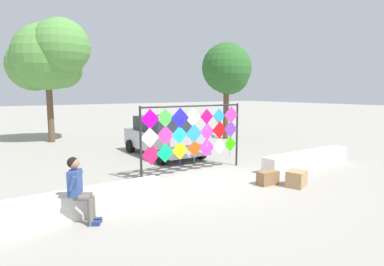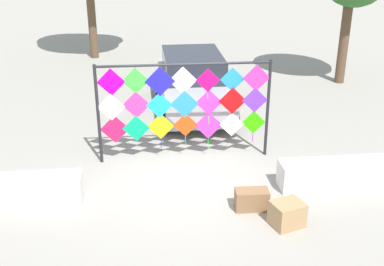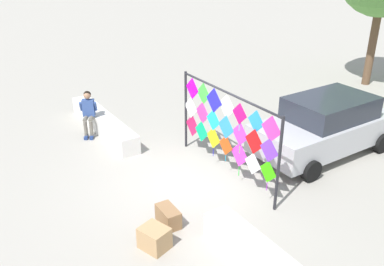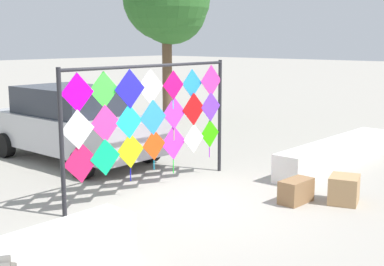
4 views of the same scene
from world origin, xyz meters
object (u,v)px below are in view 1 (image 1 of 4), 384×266
object	(u,v)px
seated_vendor	(79,186)
parked_car	(163,136)
kite_display_rack	(193,131)
cardboard_box_small	(296,179)
cardboard_box_large	(268,178)
tree_palm_like	(49,58)
tree_broadleaf	(227,70)

from	to	relation	value
seated_vendor	parked_car	xyz separation A→B (m)	(4.74, 5.15, 0.02)
kite_display_rack	cardboard_box_small	world-z (taller)	kite_display_rack
parked_car	cardboard_box_large	bearing A→B (deg)	-84.49
tree_palm_like	tree_broadleaf	bearing A→B (deg)	-27.35
parked_car	kite_display_rack	bearing A→B (deg)	-100.34
parked_car	tree_broadleaf	size ratio (longest dim) A/B	0.78
cardboard_box_large	cardboard_box_small	size ratio (longest dim) A/B	1.14
parked_car	tree_palm_like	bearing A→B (deg)	116.01
cardboard_box_small	tree_broadleaf	world-z (taller)	tree_broadleaf
tree_broadleaf	seated_vendor	bearing A→B (deg)	-144.09
kite_display_rack	seated_vendor	xyz separation A→B (m)	(-4.18, -2.06, -0.60)
cardboard_box_large	tree_broadleaf	size ratio (longest dim) A/B	0.12
tree_broadleaf	tree_palm_like	bearing A→B (deg)	152.65
cardboard_box_small	parked_car	bearing A→B (deg)	99.74
parked_car	cardboard_box_small	bearing A→B (deg)	-80.26
parked_car	seated_vendor	bearing A→B (deg)	-132.64
parked_car	tree_broadleaf	bearing A→B (deg)	21.81
tree_palm_like	tree_broadleaf	xyz separation A→B (m)	(8.47, -4.38, -0.58)
cardboard_box_small	tree_broadleaf	distance (m)	9.87
kite_display_rack	cardboard_box_large	world-z (taller)	kite_display_rack
seated_vendor	tree_broadleaf	world-z (taller)	tree_broadleaf
parked_car	tree_palm_like	world-z (taller)	tree_palm_like
tree_palm_like	cardboard_box_small	bearing A→B (deg)	-71.42
tree_palm_like	parked_car	bearing A→B (deg)	-63.99
tree_palm_like	cardboard_box_large	bearing A→B (deg)	-72.75
seated_vendor	cardboard_box_small	bearing A→B (deg)	-8.32
parked_car	tree_palm_like	size ratio (longest dim) A/B	0.66
cardboard_box_small	tree_broadleaf	bearing A→B (deg)	62.25
seated_vendor	parked_car	bearing A→B (deg)	47.36
parked_car	cardboard_box_large	distance (m)	5.45
parked_car	cardboard_box_large	size ratio (longest dim) A/B	6.77
tree_broadleaf	cardboard_box_small	bearing A→B (deg)	-117.75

